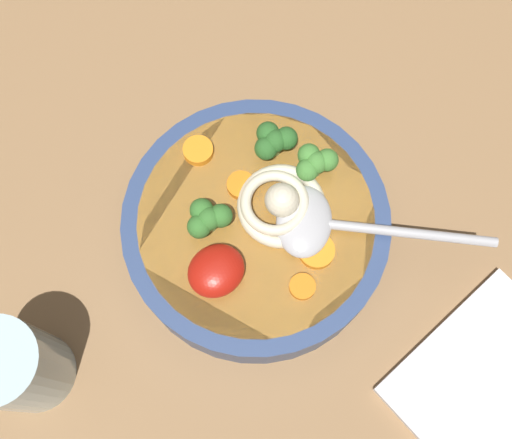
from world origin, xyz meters
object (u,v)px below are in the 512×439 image
soup_bowl (256,228)px  soup_spoon (322,223)px  drinking_glass (17,367)px  folded_napkin (499,391)px  noodle_pile (280,204)px

soup_bowl → soup_spoon: soup_spoon is taller
drinking_glass → folded_napkin: bearing=139.5°
folded_napkin → soup_bowl: bearing=-72.0°
noodle_pile → drinking_glass: bearing=-5.7°
soup_spoon → drinking_glass: (24.72, -5.58, -0.86)cm
noodle_pile → soup_bowl: bearing=-10.3°
soup_bowl → noodle_pile: noodle_pile is taller
noodle_pile → drinking_glass: drinking_glass is taller
drinking_glass → noodle_pile: bearing=174.3°
soup_bowl → soup_spoon: size_ratio=1.48×
noodle_pile → soup_spoon: size_ratio=0.53×
soup_spoon → folded_napkin: soup_spoon is taller
drinking_glass → folded_napkin: 37.42cm
noodle_pile → folded_napkin: bearing=103.2°
soup_bowl → noodle_pile: 3.93cm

